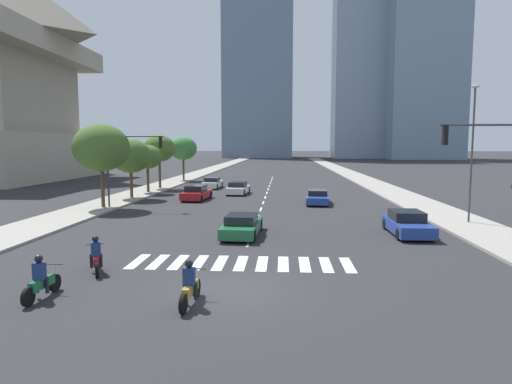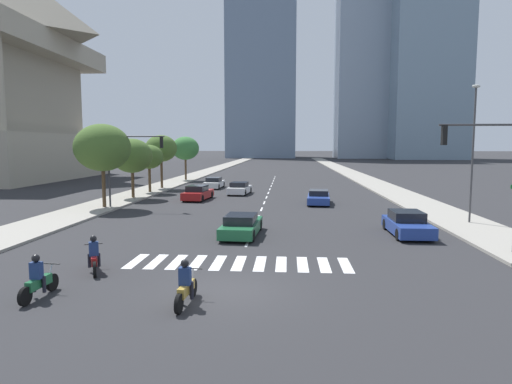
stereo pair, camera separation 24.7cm
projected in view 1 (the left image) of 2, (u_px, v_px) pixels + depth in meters
name	position (u px, v px, depth m)	size (l,w,h in m)	color
ground_plane	(231.00, 290.00, 15.20)	(800.00, 800.00, 0.00)	#28282B
sidewalk_east	(398.00, 195.00, 44.12)	(4.00, 260.00, 0.15)	gray
sidewalk_west	(139.00, 193.00, 45.81)	(4.00, 260.00, 0.15)	gray
crosswalk_near	(241.00, 263.00, 18.71)	(9.45, 2.43, 0.01)	silver
lane_divider_center	(267.00, 193.00, 46.49)	(0.14, 50.00, 0.01)	silver
motorcycle_lead	(41.00, 281.00, 14.30)	(0.70, 2.05, 1.49)	black
motorcycle_trailing	(96.00, 258.00, 17.31)	(1.13, 1.98, 1.49)	black
motorcycle_third	(190.00, 287.00, 13.73)	(0.70, 2.11, 1.49)	black
sedan_blue_0	(407.00, 224.00, 24.70)	(1.95, 4.55, 1.32)	navy
sedan_white_1	(238.00, 189.00, 45.13)	(2.24, 4.41, 1.27)	silver
sedan_red_2	(197.00, 193.00, 40.44)	(2.28, 4.70, 1.36)	maroon
sedan_blue_3	(318.00, 197.00, 37.77)	(2.16, 4.71, 1.19)	navy
sedan_white_4	(212.00, 183.00, 51.61)	(1.93, 4.71, 1.29)	silver
sedan_green_5	(242.00, 226.00, 24.40)	(2.08, 4.76, 1.21)	#1E6038
traffic_signal_near	(491.00, 161.00, 19.77)	(3.86, 0.28, 6.17)	#333335
traffic_signal_far	(128.00, 155.00, 34.35)	(4.82, 0.28, 5.96)	#333335
street_lamp_east	(472.00, 145.00, 27.43)	(0.50, 0.24, 8.58)	#3F3F42
street_tree_nearest	(101.00, 148.00, 34.24)	(4.35, 4.35, 6.54)	#4C3823
street_tree_second	(131.00, 156.00, 40.78)	(3.75, 3.75, 5.50)	#4C3823
street_tree_third	(147.00, 157.00, 45.82)	(2.95, 2.95, 4.93)	#4C3823
street_tree_fourth	(159.00, 149.00, 50.14)	(3.60, 3.60, 6.06)	#4C3823
street_tree_fifth	(183.00, 148.00, 62.00)	(3.86, 3.86, 6.12)	#4C3823
office_tower_left_skyline	(259.00, 15.00, 181.14)	(27.88, 27.80, 118.43)	slate
office_tower_center_skyline	(361.00, 40.00, 173.08)	(21.24, 20.40, 94.22)	#8C9EB2
office_tower_right_skyline	(424.00, 15.00, 160.94)	(26.05, 25.16, 117.66)	#7A93A8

